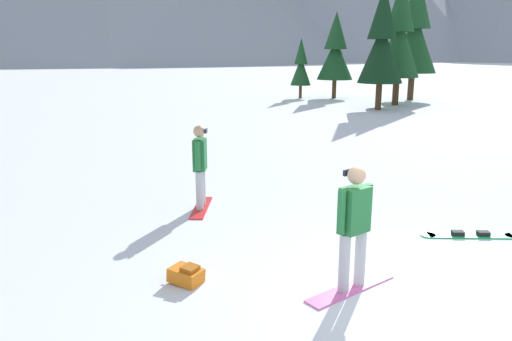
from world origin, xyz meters
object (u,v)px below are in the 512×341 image
Objects in this scene: snowboarder_midground at (200,165)px; pine_tree_short at (415,32)px; pine_tree_twin at (399,35)px; pine_tree_leaning at (382,42)px; snowboarder_foreground at (354,226)px; pine_tree_young at (336,51)px; loose_snowboard_near_left at (470,235)px; pine_tree_slender at (301,66)px; backpack_orange at (186,275)px.

pine_tree_short is (13.14, 21.92, 3.41)m from snowboarder_midground.
snowboarder_midground is 22.10m from pine_tree_twin.
pine_tree_short is 1.20× the size of pine_tree_leaning.
pine_tree_twin is (8.88, 22.67, 3.12)m from snowboarder_foreground.
pine_tree_young is (6.29, 27.30, 2.19)m from snowboarder_foreground.
loose_snowboard_near_left is at bearing -109.29° from pine_tree_short.
pine_tree_slender is (6.12, 23.60, 1.26)m from snowboarder_midground.
pine_tree_leaning reaches higher than snowboarder_foreground.
pine_tree_young is (8.43, 23.52, 2.19)m from snowboarder_midground.
pine_tree_young is at bearing -1.88° from pine_tree_slender.
pine_tree_young is (3.65, 25.52, 3.08)m from loose_snowboard_near_left.
pine_tree_young reaches higher than loose_snowboard_near_left.
snowboarder_foreground is at bearing -60.48° from snowboarder_midground.
pine_tree_twin is at bearing 59.75° from snowboarder_midground.
backpack_orange is 27.78m from pine_tree_slender.
pine_tree_leaning is 2.87m from pine_tree_twin.
pine_tree_twin reaches higher than pine_tree_slender.
snowboarder_midground is (-2.14, 3.78, -0.00)m from snowboarder_foreground.
snowboarder_foreground reaches higher than backpack_orange.
pine_tree_twin is at bearing -60.73° from pine_tree_young.
pine_tree_young is at bearing 81.86° from loose_snowboard_near_left.
pine_tree_twin is at bearing -43.84° from pine_tree_slender.
pine_tree_slender is (3.98, 27.37, 1.26)m from snowboarder_foreground.
pine_tree_short is (13.27, 25.32, 4.20)m from backpack_orange.
pine_tree_short reaches higher than pine_tree_leaning.
snowboarder_foreground is at bearing -102.97° from pine_tree_young.
pine_tree_short is (11.01, 25.69, 3.41)m from snowboarder_foreground.
pine_tree_slender is (6.24, 27.00, 2.05)m from backpack_orange.
pine_tree_young reaches higher than backpack_orange.
snowboarder_midground is 0.30× the size of pine_tree_young.
snowboarder_midground is 0.22× the size of pine_tree_short.
snowboarder_foreground is 0.31× the size of pine_tree_young.
pine_tree_slender reaches higher than snowboarder_midground.
pine_tree_leaning reaches higher than pine_tree_young.
loose_snowboard_near_left is 3.17× the size of backpack_orange.
pine_tree_leaning is (-3.90, -5.24, -0.73)m from pine_tree_short.
pine_tree_young is at bearing 119.27° from pine_tree_twin.
loose_snowboard_near_left is at bearing -93.01° from pine_tree_slender.
backpack_orange is at bearing -115.02° from pine_tree_leaning.
pine_tree_twin is at bearing 51.39° from pine_tree_leaning.
snowboarder_foreground is 2.42m from backpack_orange.
pine_tree_slender is 0.54× the size of pine_tree_twin.
loose_snowboard_near_left is 0.31× the size of pine_tree_young.
loose_snowboard_near_left is 19.54m from pine_tree_leaning.
backpack_orange is 0.07× the size of pine_tree_twin.
pine_tree_twin reaches higher than backpack_orange.
backpack_orange is at bearing -164.07° from loose_snowboard_near_left.
pine_tree_short is (4.72, -1.60, 1.22)m from pine_tree_young.
pine_tree_short is (7.02, -1.68, 2.14)m from pine_tree_slender.
snowboarder_midground is 0.98× the size of loose_snowboard_near_left.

